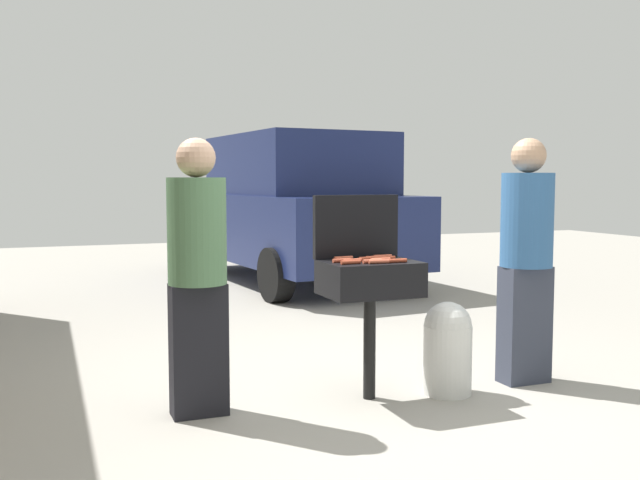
{
  "coord_description": "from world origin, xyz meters",
  "views": [
    {
      "loc": [
        -1.84,
        -4.04,
        1.42
      ],
      "look_at": [
        -0.05,
        0.54,
        1.0
      ],
      "focal_mm": 39.81,
      "sensor_mm": 36.0,
      "label": 1
    }
  ],
  "objects": [
    {
      "name": "ground_plane",
      "position": [
        0.0,
        0.0,
        0.0
      ],
      "size": [
        24.0,
        24.0,
        0.0
      ],
      "primitive_type": "plane",
      "color": "#9E998E"
    },
    {
      "name": "bbq_grill",
      "position": [
        0.1,
        0.04,
        0.76
      ],
      "size": [
        0.6,
        0.44,
        0.9
      ],
      "color": "black",
      "rests_on": "ground"
    },
    {
      "name": "grill_lid_open",
      "position": [
        0.1,
        0.26,
        1.11
      ],
      "size": [
        0.6,
        0.05,
        0.42
      ],
      "primitive_type": "cube",
      "color": "black",
      "rests_on": "bbq_grill"
    },
    {
      "name": "hot_dog_0",
      "position": [
        0.1,
        0.08,
        0.91
      ],
      "size": [
        0.13,
        0.04,
        0.03
      ],
      "primitive_type": "cylinder",
      "rotation": [
        0.0,
        1.57,
        -0.11
      ],
      "color": "#AD4228",
      "rests_on": "bbq_grill"
    },
    {
      "name": "hot_dog_1",
      "position": [
        0.25,
        0.16,
        0.91
      ],
      "size": [
        0.13,
        0.03,
        0.03
      ],
      "primitive_type": "cylinder",
      "rotation": [
        0.0,
        1.57,
        0.0
      ],
      "color": "#B74C33",
      "rests_on": "bbq_grill"
    },
    {
      "name": "hot_dog_2",
      "position": [
        -0.04,
        0.01,
        0.91
      ],
      "size": [
        0.13,
        0.04,
        0.03
      ],
      "primitive_type": "cylinder",
      "rotation": [
        0.0,
        1.57,
        0.09
      ],
      "color": "#B74C33",
      "rests_on": "bbq_grill"
    },
    {
      "name": "hot_dog_3",
      "position": [
        0.17,
        0.11,
        0.91
      ],
      "size": [
        0.13,
        0.03,
        0.03
      ],
      "primitive_type": "cylinder",
      "rotation": [
        0.0,
        1.57,
        -0.06
      ],
      "color": "#B74C33",
      "rests_on": "bbq_grill"
    },
    {
      "name": "hot_dog_4",
      "position": [
        0.07,
        -0.05,
        0.91
      ],
      "size": [
        0.13,
        0.04,
        0.03
      ],
      "primitive_type": "cylinder",
      "rotation": [
        0.0,
        1.57,
        0.11
      ],
      "color": "#C6593D",
      "rests_on": "bbq_grill"
    },
    {
      "name": "hot_dog_5",
      "position": [
        0.22,
        0.07,
        0.91
      ],
      "size": [
        0.13,
        0.03,
        0.03
      ],
      "primitive_type": "cylinder",
      "rotation": [
        0.0,
        1.57,
        -0.06
      ],
      "color": "#AD4228",
      "rests_on": "bbq_grill"
    },
    {
      "name": "hot_dog_6",
      "position": [
        0.09,
        -0.1,
        0.91
      ],
      "size": [
        0.13,
        0.04,
        0.03
      ],
      "primitive_type": "cylinder",
      "rotation": [
        0.0,
        1.57,
        -0.1
      ],
      "color": "#C6593D",
      "rests_on": "bbq_grill"
    },
    {
      "name": "hot_dog_7",
      "position": [
        0.15,
        -0.01,
        0.91
      ],
      "size": [
        0.13,
        0.03,
        0.03
      ],
      "primitive_type": "cylinder",
      "rotation": [
        0.0,
        1.57,
        -0.04
      ],
      "color": "#C6593D",
      "rests_on": "bbq_grill"
    },
    {
      "name": "hot_dog_8",
      "position": [
        -0.08,
        -0.06,
        0.91
      ],
      "size": [
        0.13,
        0.03,
        0.03
      ],
      "primitive_type": "cylinder",
      "rotation": [
        0.0,
        1.57,
        0.04
      ],
      "color": "#AD4228",
      "rests_on": "bbq_grill"
    },
    {
      "name": "hot_dog_9",
      "position": [
        -0.09,
        0.05,
        0.91
      ],
      "size": [
        0.13,
        0.04,
        0.03
      ],
      "primitive_type": "cylinder",
      "rotation": [
        0.0,
        1.57,
        0.09
      ],
      "color": "#B74C33",
      "rests_on": "bbq_grill"
    },
    {
      "name": "hot_dog_10",
      "position": [
        -0.03,
        0.16,
        0.91
      ],
      "size": [
        0.13,
        0.04,
        0.03
      ],
      "primitive_type": "cylinder",
      "rotation": [
        0.0,
        1.57,
        0.09
      ],
      "color": "#B74C33",
      "rests_on": "bbq_grill"
    },
    {
      "name": "hot_dog_11",
      "position": [
        0.22,
        -0.09,
        0.91
      ],
      "size": [
        0.13,
        0.03,
        0.03
      ],
      "primitive_type": "cylinder",
      "rotation": [
        0.0,
        1.57,
        -0.06
      ],
      "color": "#AD4228",
      "rests_on": "bbq_grill"
    },
    {
      "name": "propane_tank",
      "position": [
        0.63,
        -0.05,
        0.32
      ],
      "size": [
        0.32,
        0.32,
        0.62
      ],
      "color": "silver",
      "rests_on": "ground"
    },
    {
      "name": "person_left",
      "position": [
        -1.0,
        0.13,
        0.9
      ],
      "size": [
        0.35,
        0.35,
        1.67
      ],
      "rotation": [
        0.0,
        0.0,
        0.05
      ],
      "color": "black",
      "rests_on": "ground"
    },
    {
      "name": "person_right",
      "position": [
        1.27,
        -0.01,
        0.93
      ],
      "size": [
        0.36,
        0.36,
        1.7
      ],
      "rotation": [
        0.0,
        0.0,
        3.0
      ],
      "color": "#333847",
      "rests_on": "ground"
    },
    {
      "name": "parked_minivan",
      "position": [
        1.4,
        5.3,
        1.03
      ],
      "size": [
        2.37,
        4.56,
        2.02
      ],
      "rotation": [
        0.0,
        0.0,
        3.24
      ],
      "color": "navy",
      "rests_on": "ground"
    }
  ]
}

